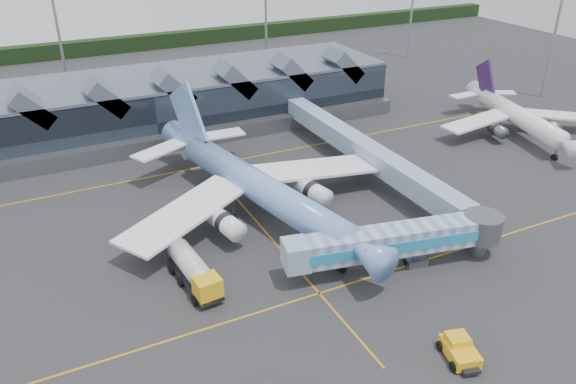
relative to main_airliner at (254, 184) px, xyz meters
name	(u,v)px	position (x,y,z in m)	size (l,w,h in m)	color
ground	(286,255)	(-0.69, -10.93, -4.29)	(260.00, 260.00, 0.00)	#2D2D2F
taxi_stripes	(253,217)	(-0.69, -0.93, -4.29)	(120.00, 60.00, 0.01)	#C48517
tree_line_far	(109,46)	(-0.69, 99.07, -2.29)	(260.00, 4.00, 4.00)	black
terminal	(143,105)	(-5.76, 36.42, 0.59)	(90.00, 22.25, 12.52)	black
light_masts	(245,32)	(20.31, 51.87, 8.20)	(132.40, 42.56, 22.45)	gray
main_airliner	(254,184)	(0.00, 0.00, 0.00)	(38.71, 45.17, 14.60)	#6187C5
regional_jet	(516,115)	(52.83, 6.11, -0.84)	(28.25, 31.39, 10.87)	white
jet_bridge	(408,239)	(10.66, -18.76, -0.78)	(25.74, 8.40, 5.28)	#6B83B3
fuel_truck	(192,268)	(-12.07, -11.34, -2.34)	(3.73, 10.46, 3.48)	black
pushback_tug	(460,350)	(6.16, -32.75, -3.40)	(3.67, 4.89, 1.99)	yellow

